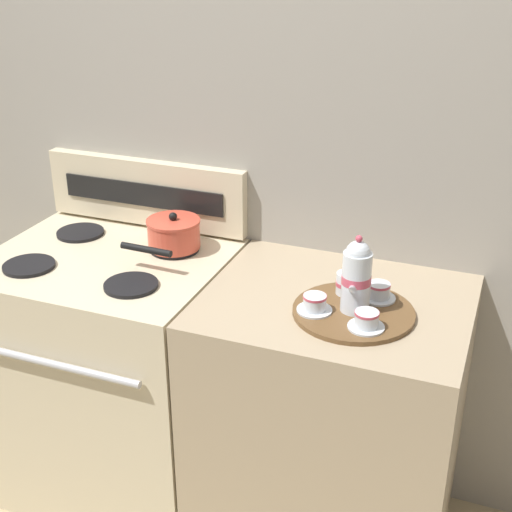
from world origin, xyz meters
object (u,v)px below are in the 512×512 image
at_px(teacup_front, 379,291).
at_px(saucepan, 173,234).
at_px(teacup_left, 367,320).
at_px(creamer_jug, 347,283).
at_px(teacup_right, 315,303).
at_px(teapot, 356,276).
at_px(stove, 115,374).
at_px(serving_tray, 353,312).

bearing_deg(teacup_front, saucepan, 171.00).
relative_size(teacup_left, creamer_jug, 1.53).
bearing_deg(teacup_right, teapot, 23.80).
height_order(teacup_front, creamer_jug, creamer_jug).
bearing_deg(teacup_front, teacup_right, -138.14).
bearing_deg(teacup_front, teacup_left, -88.36).
bearing_deg(stove, teacup_front, 1.63).
relative_size(stove, serving_tray, 2.67).
distance_m(teacup_left, teacup_right, 0.16).
height_order(stove, teapot, teapot).
xyz_separation_m(teapot, teacup_right, (-0.10, -0.05, -0.08)).
relative_size(teapot, teacup_left, 2.27).
bearing_deg(saucepan, creamer_jug, -10.33).
bearing_deg(teacup_right, teacup_left, -13.81).
xyz_separation_m(stove, teapot, (0.87, -0.06, 0.58)).
bearing_deg(serving_tray, teacup_right, -155.45).
relative_size(teacup_right, creamer_jug, 1.53).
bearing_deg(serving_tray, teacup_left, -56.89).
distance_m(stove, teacup_right, 0.92).
distance_m(teapot, teacup_front, 0.13).
height_order(saucepan, teacup_left, saucepan).
height_order(teapot, teacup_right, teapot).
bearing_deg(teapot, stove, 175.72).
bearing_deg(serving_tray, creamer_jug, 116.52).
distance_m(teacup_left, creamer_jug, 0.20).
bearing_deg(teacup_front, stove, -178.37).
distance_m(serving_tray, teacup_front, 0.11).
height_order(saucepan, creamer_jug, saucepan).
bearing_deg(teacup_right, creamer_jug, 67.39).
bearing_deg(saucepan, stove, -143.15).
height_order(teapot, teacup_front, teapot).
bearing_deg(stove, teapot, -4.28).
distance_m(teapot, teacup_right, 0.14).
relative_size(saucepan, creamer_jug, 4.27).
distance_m(teapot, teacup_left, 0.13).
distance_m(serving_tray, teacup_right, 0.12).
xyz_separation_m(teacup_left, teacup_right, (-0.16, 0.04, 0.00)).
relative_size(stove, saucepan, 3.30).
distance_m(stove, saucepan, 0.57).
distance_m(stove, creamer_jug, 0.96).
relative_size(teacup_left, teacup_right, 1.00).
bearing_deg(teacup_left, teacup_front, 91.64).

